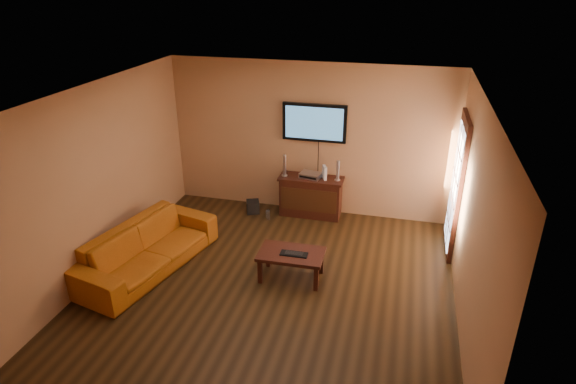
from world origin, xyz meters
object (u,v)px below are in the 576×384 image
(television, at_px, (314,123))
(sofa, at_px, (147,241))
(speaker_right, at_px, (338,171))
(game_console, at_px, (325,173))
(speaker_left, at_px, (285,166))
(av_receiver, at_px, (311,175))
(subwoofer, at_px, (253,207))
(media_console, at_px, (311,196))
(keyboard, at_px, (294,254))
(coffee_table, at_px, (291,256))
(bottle, at_px, (268,215))

(television, xyz_separation_m, sofa, (-1.98, -2.46, -1.23))
(speaker_right, xyz_separation_m, game_console, (-0.23, 0.01, -0.05))
(speaker_left, relative_size, av_receiver, 1.08)
(subwoofer, bearing_deg, speaker_right, -15.46)
(media_console, distance_m, sofa, 3.02)
(television, bearing_deg, av_receiver, -94.94)
(game_console, height_order, keyboard, game_console)
(television, distance_m, game_console, 0.88)
(speaker_right, distance_m, game_console, 0.24)
(media_console, bearing_deg, av_receiver, 128.10)
(television, height_order, speaker_right, television)
(media_console, height_order, speaker_left, speaker_left)
(media_console, relative_size, game_console, 4.77)
(speaker_right, xyz_separation_m, av_receiver, (-0.48, 0.02, -0.13))
(sofa, bearing_deg, av_receiver, -27.38)
(media_console, bearing_deg, television, 90.00)
(television, bearing_deg, speaker_right, -21.06)
(av_receiver, bearing_deg, subwoofer, -158.82)
(media_console, distance_m, keyboard, 2.07)
(coffee_table, height_order, speaker_right, speaker_right)
(media_console, xyz_separation_m, speaker_left, (-0.48, -0.03, 0.54))
(television, relative_size, speaker_right, 3.06)
(television, bearing_deg, game_console, -36.58)
(speaker_right, bearing_deg, television, 158.94)
(television, xyz_separation_m, game_console, (0.23, -0.17, -0.83))
(subwoofer, bearing_deg, keyboard, -78.69)
(speaker_right, relative_size, keyboard, 0.93)
(coffee_table, bearing_deg, keyboard, -38.97)
(television, distance_m, keyboard, 2.57)
(speaker_left, bearing_deg, coffee_table, -72.83)
(television, height_order, subwoofer, television)
(coffee_table, xyz_separation_m, speaker_left, (-0.62, 1.99, 0.55))
(speaker_right, bearing_deg, keyboard, -97.79)
(bottle, bearing_deg, speaker_right, 18.08)
(speaker_left, xyz_separation_m, speaker_right, (0.94, 0.03, -0.01))
(media_console, distance_m, subwoofer, 1.09)
(game_console, height_order, bottle, game_console)
(av_receiver, bearing_deg, game_console, 8.09)
(coffee_table, bearing_deg, bottle, 117.05)
(sofa, xyz_separation_m, game_console, (2.21, 2.28, 0.40))
(game_console, bearing_deg, keyboard, -114.76)
(television, height_order, av_receiver, television)
(coffee_table, height_order, speaker_left, speaker_left)
(sofa, bearing_deg, speaker_right, -33.89)
(media_console, bearing_deg, subwoofer, -170.95)
(speaker_left, height_order, bottle, speaker_left)
(av_receiver, distance_m, game_console, 0.26)
(game_console, bearing_deg, television, 120.01)
(game_console, xyz_separation_m, bottle, (-0.93, -0.39, -0.76))
(media_console, height_order, subwoofer, media_console)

